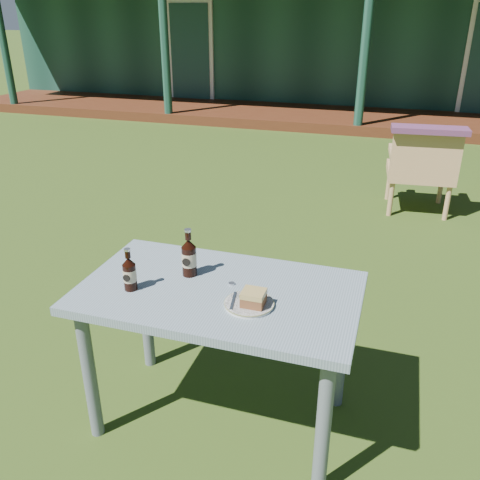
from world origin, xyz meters
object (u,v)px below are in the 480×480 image
(cafe_table, at_px, (219,309))
(armchair_left, at_px, (422,166))
(plate, at_px, (249,304))
(cake_slice, at_px, (253,298))
(cola_bottle_near, at_px, (189,257))
(cola_bottle_far, at_px, (130,273))

(cafe_table, height_order, armchair_left, armchair_left)
(plate, xyz_separation_m, armchair_left, (0.73, 3.27, -0.27))
(plate, xyz_separation_m, cake_slice, (0.02, -0.01, 0.04))
(cake_slice, bearing_deg, cafe_table, 151.37)
(armchair_left, bearing_deg, plate, -102.53)
(cola_bottle_near, relative_size, armchair_left, 0.27)
(cafe_table, height_order, cola_bottle_near, cola_bottle_near)
(cola_bottle_far, distance_m, armchair_left, 3.54)
(plate, xyz_separation_m, cola_bottle_far, (-0.52, -0.03, 0.07))
(cafe_table, bearing_deg, cola_bottle_far, -161.81)
(plate, height_order, armchair_left, armchair_left)
(cafe_table, height_order, cola_bottle_far, cola_bottle_far)
(cake_slice, xyz_separation_m, armchair_left, (0.71, 3.28, -0.31))
(cafe_table, height_order, cake_slice, cake_slice)
(plate, bearing_deg, cafe_table, 150.87)
(cola_bottle_near, bearing_deg, cola_bottle_far, -133.94)
(cola_bottle_near, height_order, cola_bottle_far, cola_bottle_near)
(cake_slice, relative_size, cola_bottle_near, 0.41)
(cafe_table, xyz_separation_m, armchair_left, (0.89, 3.18, -0.16))
(cola_bottle_far, height_order, armchair_left, cola_bottle_far)
(cola_bottle_far, bearing_deg, plate, 2.93)
(cola_bottle_far, xyz_separation_m, armchair_left, (1.25, 3.30, -0.34))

